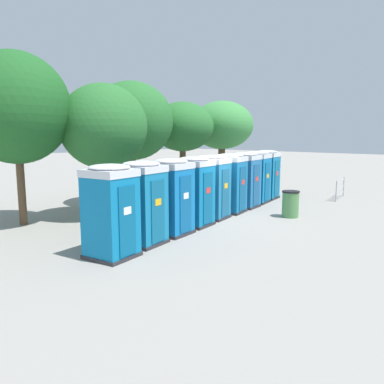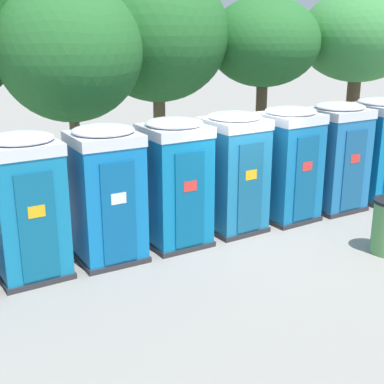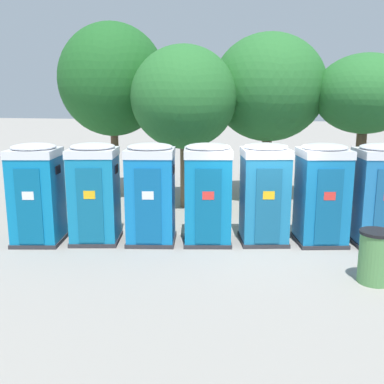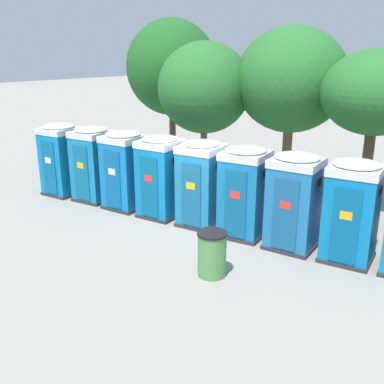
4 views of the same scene
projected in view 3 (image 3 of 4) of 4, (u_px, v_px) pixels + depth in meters
The scene contains 13 objects.
ground_plane at pixel (263, 243), 11.42m from camera, with size 120.00×120.00×0.00m, color gray.
portapotty_0 at pixel (37, 193), 11.27m from camera, with size 1.38×1.40×2.54m.
portapotty_1 at pixel (95, 193), 11.36m from camera, with size 1.42×1.42×2.54m.
portapotty_2 at pixel (151, 193), 11.30m from camera, with size 1.40×1.39×2.54m.
portapotty_3 at pixel (208, 193), 11.28m from camera, with size 1.40×1.41×2.54m.
portapotty_4 at pixel (264, 193), 11.31m from camera, with size 1.41×1.43×2.54m.
portapotty_5 at pixel (322, 194), 11.23m from camera, with size 1.43×1.44×2.54m.
portapotty_6 at pixel (380, 194), 11.18m from camera, with size 1.43×1.40×2.54m.
street_tree_1 at pixel (365, 95), 14.63m from camera, with size 3.28×3.28×5.05m.
street_tree_2 at pixel (184, 98), 14.49m from camera, with size 3.42×3.42×5.30m.
street_tree_3 at pixel (269, 88), 15.47m from camera, with size 3.92×3.92×5.81m.
street_tree_4 at pixel (112, 80), 16.02m from camera, with size 3.82×3.82×6.23m.
trash_can at pixel (376, 257), 8.92m from camera, with size 0.70×0.70×1.07m.
Camera 3 is at (0.47, -11.04, 3.66)m, focal length 42.00 mm.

